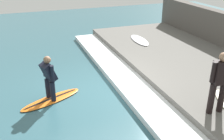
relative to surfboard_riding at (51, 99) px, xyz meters
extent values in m
plane|color=#335B66|center=(1.43, 0.02, -0.03)|extent=(28.00, 28.00, 0.00)
cube|color=#66635E|center=(5.32, 0.02, 0.16)|extent=(4.40, 12.31, 0.37)
cube|color=white|center=(2.60, 0.02, 0.06)|extent=(1.05, 11.69, 0.19)
ellipsoid|color=orange|center=(0.00, 0.00, 0.00)|extent=(2.03, 1.25, 0.06)
ellipsoid|color=black|center=(0.00, 0.00, 0.03)|extent=(1.72, 0.80, 0.01)
cylinder|color=black|center=(-0.06, 0.13, 0.33)|extent=(0.15, 0.15, 0.61)
cylinder|color=black|center=(0.06, -0.13, 0.33)|extent=(0.15, 0.15, 0.61)
cube|color=black|center=(0.00, 0.00, 0.92)|extent=(0.52, 0.50, 0.60)
sphere|color=#846047|center=(0.00, 0.00, 1.30)|extent=(0.22, 0.22, 0.22)
cylinder|color=black|center=(-0.08, 0.19, 0.95)|extent=(0.11, 0.19, 0.51)
cylinder|color=black|center=(0.08, -0.19, 0.95)|extent=(0.11, 0.19, 0.51)
cylinder|color=black|center=(3.92, -2.68, 0.75)|extent=(0.16, 0.16, 0.81)
cylinder|color=black|center=(3.63, -2.66, 0.75)|extent=(0.16, 0.16, 0.81)
cube|color=black|center=(3.78, -2.67, 1.45)|extent=(0.40, 0.28, 0.60)
sphere|color=#A87A5B|center=(3.78, -2.67, 1.85)|extent=(0.23, 0.23, 0.23)
cylinder|color=black|center=(3.56, -2.65, 1.48)|extent=(0.11, 0.12, 0.52)
ellipsoid|color=silver|center=(4.61, 3.47, 0.37)|extent=(0.75, 1.83, 0.06)
camera|label=1|loc=(-0.65, -7.13, 4.04)|focal=42.00mm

